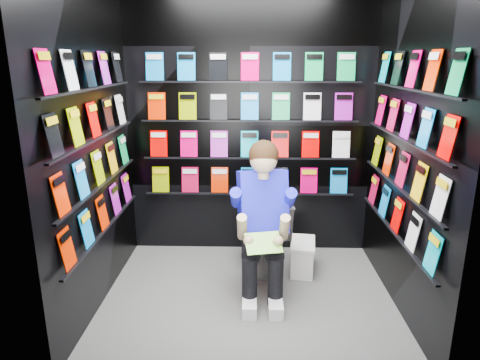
{
  "coord_description": "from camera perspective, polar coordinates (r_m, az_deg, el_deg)",
  "views": [
    {
      "loc": [
        0.01,
        -3.18,
        1.93
      ],
      "look_at": [
        -0.07,
        0.15,
        0.98
      ],
      "focal_mm": 32.0,
      "sensor_mm": 36.0,
      "label": 1
    }
  ],
  "objects": [
    {
      "name": "floor",
      "position": [
        3.72,
        1.1,
        -15.39
      ],
      "size": [
        2.4,
        2.4,
        0.0
      ],
      "primitive_type": "plane",
      "color": "#5C5C5A",
      "rests_on": "ground"
    },
    {
      "name": "wall_back",
      "position": [
        4.23,
        1.29,
        7.29
      ],
      "size": [
        2.4,
        0.04,
        2.6
      ],
      "primitive_type": "cube",
      "color": "black",
      "rests_on": "floor"
    },
    {
      "name": "wall_front",
      "position": [
        2.27,
        1.09,
        -0.3
      ],
      "size": [
        2.4,
        0.04,
        2.6
      ],
      "primitive_type": "cube",
      "color": "black",
      "rests_on": "floor"
    },
    {
      "name": "wall_left",
      "position": [
        3.46,
        -19.12,
        4.48
      ],
      "size": [
        0.04,
        2.0,
        2.6
      ],
      "primitive_type": "cube",
      "color": "black",
      "rests_on": "floor"
    },
    {
      "name": "wall_right",
      "position": [
        3.45,
        21.61,
        4.22
      ],
      "size": [
        0.04,
        2.0,
        2.6
      ],
      "primitive_type": "cube",
      "color": "black",
      "rests_on": "floor"
    },
    {
      "name": "comics_back",
      "position": [
        4.2,
        1.29,
        7.29
      ],
      "size": [
        2.1,
        0.06,
        1.37
      ],
      "primitive_type": null,
      "color": "#F92800",
      "rests_on": "wall_back"
    },
    {
      "name": "comics_left",
      "position": [
        3.45,
        -18.66,
        4.58
      ],
      "size": [
        0.06,
        1.7,
        1.37
      ],
      "primitive_type": null,
      "color": "#F92800",
      "rests_on": "wall_left"
    },
    {
      "name": "comics_right",
      "position": [
        3.44,
        21.15,
        4.31
      ],
      "size": [
        0.06,
        1.7,
        1.37
      ],
      "primitive_type": null,
      "color": "#F92800",
      "rests_on": "wall_right"
    },
    {
      "name": "toilet",
      "position": [
        4.05,
        2.81,
        -6.87
      ],
      "size": [
        0.56,
        0.82,
        0.73
      ],
      "primitive_type": "imported",
      "rotation": [
        0.0,
        0.0,
        3.35
      ],
      "color": "white",
      "rests_on": "floor"
    },
    {
      "name": "longbox",
      "position": [
        4.1,
        8.31,
        -10.25
      ],
      "size": [
        0.25,
        0.39,
        0.27
      ],
      "primitive_type": "cube",
      "rotation": [
        0.0,
        0.0,
        -0.14
      ],
      "color": "white",
      "rests_on": "floor"
    },
    {
      "name": "longbox_lid",
      "position": [
        4.04,
        8.39,
        -8.34
      ],
      "size": [
        0.27,
        0.41,
        0.03
      ],
      "primitive_type": "cube",
      "rotation": [
        0.0,
        0.0,
        -0.14
      ],
      "color": "white",
      "rests_on": "longbox"
    },
    {
      "name": "reader",
      "position": [
        3.55,
        3.03,
        -3.11
      ],
      "size": [
        0.68,
        0.87,
        1.44
      ],
      "primitive_type": null,
      "rotation": [
        0.0,
        0.0,
        0.2
      ],
      "color": "#0204D6",
      "rests_on": "toilet"
    },
    {
      "name": "held_comic",
      "position": [
        3.29,
        3.13,
        -8.38
      ],
      "size": [
        0.3,
        0.21,
        0.12
      ],
      "primitive_type": "cube",
      "rotation": [
        -0.96,
        0.0,
        0.2
      ],
      "color": "#38B468",
      "rests_on": "reader"
    }
  ]
}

